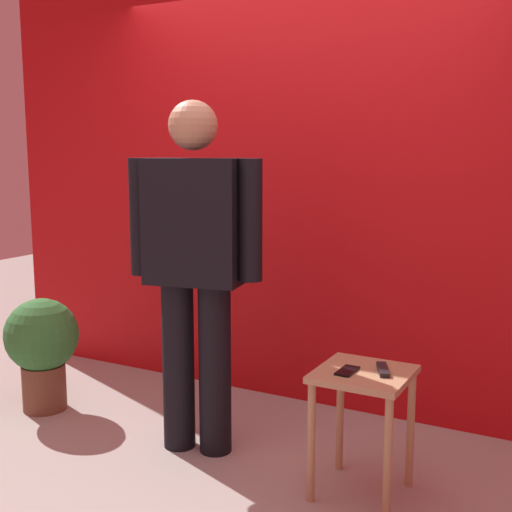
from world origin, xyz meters
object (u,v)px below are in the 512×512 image
Objects in this scene: cell_phone at (347,371)px; tv_remote at (383,370)px; side_table at (363,397)px; standing_person at (195,260)px; potted_plant at (42,344)px.

tv_remote reaches higher than cell_phone.
side_table is at bearing 39.40° from cell_phone.
tv_remote is at bearing -0.13° from standing_person.
cell_phone is (-0.06, -0.05, 0.13)m from side_table.
cell_phone is 0.85× the size of tv_remote.
tv_remote is 0.25× the size of potted_plant.
side_table is 0.85× the size of potted_plant.
side_table is 3.45× the size of tv_remote.
standing_person is at bearing 175.39° from cell_phone.
side_table is at bearing 178.19° from tv_remote.
potted_plant is at bearing 155.88° from tv_remote.
tv_remote is at bearing -0.25° from potted_plant.
tv_remote is at bearing 30.76° from cell_phone.
cell_phone reaches higher than side_table.
standing_person is 1.27m from potted_plant.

